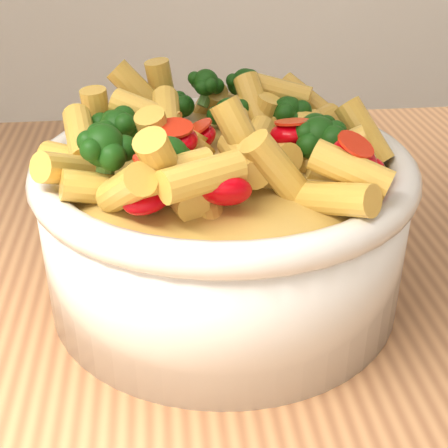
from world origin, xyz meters
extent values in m
cube|color=#B57C4D|center=(0.00, 0.00, 0.88)|extent=(1.20, 0.80, 0.04)
cylinder|color=silver|center=(-0.05, 0.00, 0.95)|extent=(0.26, 0.26, 0.10)
ellipsoid|color=silver|center=(-0.05, 0.00, 0.92)|extent=(0.24, 0.24, 0.04)
torus|color=silver|center=(-0.05, 0.00, 1.00)|extent=(0.26, 0.26, 0.02)
ellipsoid|color=gold|center=(-0.05, 0.00, 1.00)|extent=(0.23, 0.23, 0.03)
camera|label=1|loc=(-0.09, -0.39, 1.18)|focal=50.00mm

